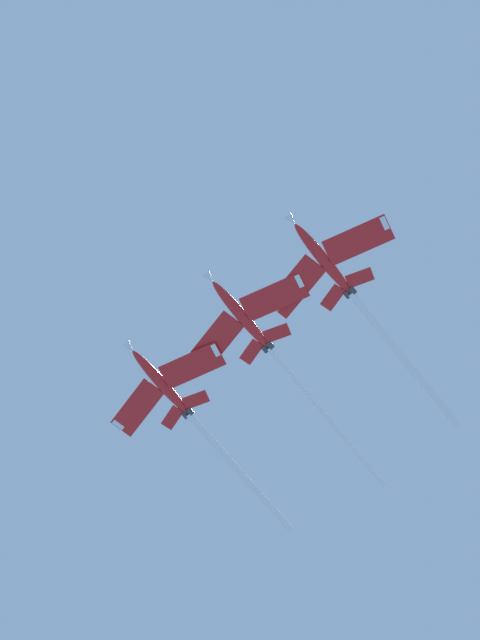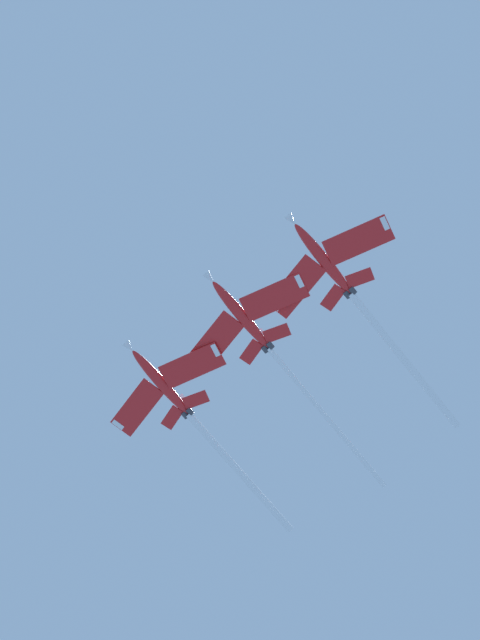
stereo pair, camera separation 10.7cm
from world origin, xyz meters
name	(u,v)px [view 1 (the left image)]	position (x,y,z in m)	size (l,w,h in m)	color
jet_inner_left	(352,294)	(-1.84, -13.44, 132.78)	(32.29, 23.34, 10.02)	red
jet_centre	(262,340)	(6.83, -24.33, 133.02)	(34.22, 24.28, 9.73)	red
jet_inner_right	(188,413)	(12.68, -38.59, 132.04)	(31.78, 22.64, 9.40)	red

